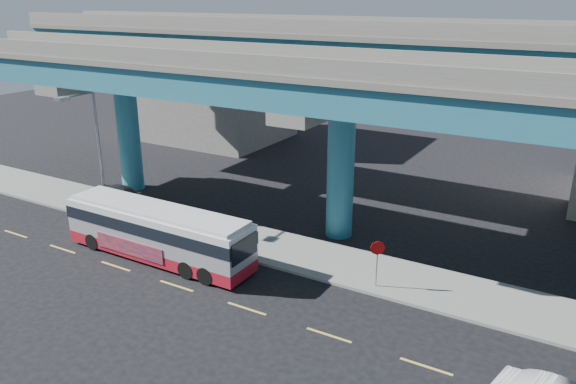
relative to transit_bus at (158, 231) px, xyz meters
The scene contains 9 objects.
ground 7.10m from the transit_bus, 13.16° to the right, with size 120.00×120.00×0.00m, color black.
sidewalk 7.94m from the transit_bus, 30.15° to the left, with size 70.00×4.00×0.15m, color gray.
lane_markings 7.17m from the transit_bus, 15.55° to the right, with size 58.00×0.12×0.01m.
viaduct 12.66m from the transit_bus, 48.11° to the left, with size 52.00×12.40×11.70m.
building_concrete 26.21m from the transit_bus, 120.58° to the left, with size 12.00×10.00×9.00m, color gray.
transit_bus is the anchor object (origin of this frame).
parked_car 7.97m from the transit_bus, 148.96° to the left, with size 4.24×1.91×1.41m, color #292A2E.
street_lamp 7.68m from the transit_bus, 163.99° to the left, with size 0.50×2.54×7.79m.
stop_sign 11.25m from the transit_bus, 13.38° to the left, with size 0.60×0.39×2.29m.
Camera 1 is at (12.35, -17.85, 12.98)m, focal length 35.00 mm.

